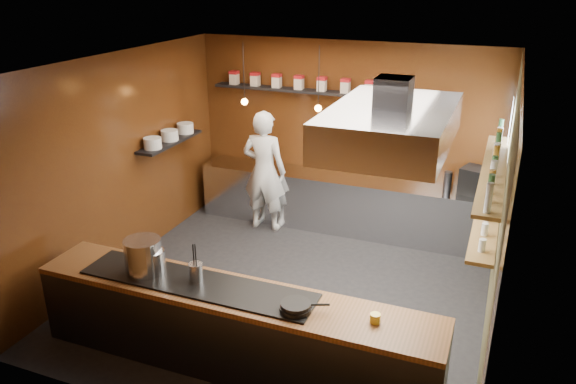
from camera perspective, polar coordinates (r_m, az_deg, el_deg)
The scene contains 26 objects.
floor at distance 7.60m, azimuth 0.02°, elevation -10.08°, with size 5.00×5.00×0.00m, color black.
back_wall at distance 9.18m, azimuth 5.81°, elevation 5.76°, with size 5.00×5.00×0.00m, color #361309.
left_wall at distance 8.13m, azimuth -16.61°, elevation 2.85°, with size 5.00×5.00×0.00m, color #361309.
right_wall at distance 6.50m, azimuth 20.97°, elevation -2.42°, with size 5.00×5.00×0.00m, color #434326.
ceiling at distance 6.54m, azimuth 0.02°, elevation 12.90°, with size 5.00×5.00×0.00m, color silver.
window_pane at distance 7.99m, azimuth 21.43°, elevation 4.93°, with size 1.00×1.00×0.00m, color white.
prep_counter at distance 9.22m, azimuth 4.99°, elevation -1.04°, with size 4.60×0.65×0.90m, color silver.
pass_counter at distance 6.13m, azimuth -5.70°, elevation -13.63°, with size 4.40×0.72×0.94m.
tin_shelf at distance 9.16m, azimuth 0.23°, elevation 10.35°, with size 2.60×0.26×0.04m, color black.
plate_shelf at distance 8.80m, azimuth -11.88°, elevation 5.03°, with size 0.30×1.40×0.04m, color black.
bottle_shelf_upper at distance 6.64m, azimuth 20.17°, elevation 2.07°, with size 0.26×2.80×0.04m, color olive.
bottle_shelf_lower at distance 6.80m, azimuth 19.67°, elevation -1.66°, with size 0.26×2.80×0.04m, color olive.
extractor_hood at distance 5.90m, azimuth 10.45°, elevation 6.67°, with size 1.20×2.00×0.72m.
pendant_left at distance 8.78m, azimuth -4.45°, elevation 9.46°, with size 0.10×0.10×0.95m.
pendant_right at distance 8.33m, azimuth 3.09°, elevation 8.84°, with size 0.10×0.10×0.95m.
storage_tins at distance 9.09m, azimuth 1.13°, elevation 11.09°, with size 2.43×0.13×0.22m.
plate_stacks at distance 8.77m, azimuth -11.93°, elevation 5.66°, with size 0.26×1.16×0.16m.
bottles at distance 6.60m, azimuth 20.33°, elevation 3.22°, with size 0.06×2.66×0.24m.
wine_glasses at distance 6.77m, azimuth 19.76°, elevation -1.00°, with size 0.07×2.37×0.13m.
stockpot_large at distance 6.25m, azimuth -14.49°, elevation -6.33°, with size 0.40×0.40×0.39m, color silver.
stockpot_small at distance 6.25m, azimuth -13.65°, elevation -6.88°, with size 0.28×0.28×0.27m, color silver.
utensil_crock at distance 6.04m, azimuth -9.36°, elevation -8.00°, with size 0.15×0.15×0.19m, color silver.
frying_pan at distance 5.51m, azimuth 0.82°, elevation -11.55°, with size 0.47×0.32×0.08m.
butter_jar at distance 5.43m, azimuth 8.85°, elevation -12.55°, with size 0.10×0.10×0.09m, color yellow.
espresso_machine at distance 8.72m, azimuth 18.53°, elevation 1.08°, with size 0.40×0.38×0.40m, color black.
chef at distance 9.02m, azimuth -2.43°, elevation 2.15°, with size 0.72×0.47×1.98m, color white.
Camera 1 is at (2.38, -6.01, 3.99)m, focal length 35.00 mm.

